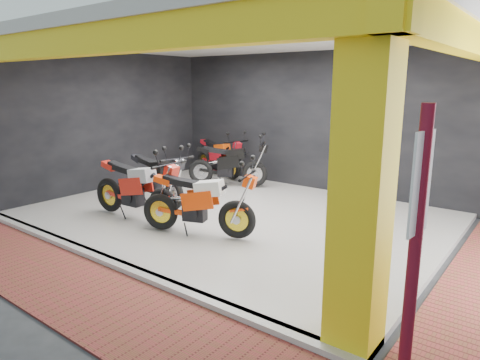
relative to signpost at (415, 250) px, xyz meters
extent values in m
plane|color=#2D2D30|center=(-4.40, 1.24, -1.41)|extent=(80.00, 80.00, 0.00)
cube|color=silver|center=(-4.40, 3.24, -1.36)|extent=(8.00, 6.00, 0.10)
cube|color=beige|center=(-4.40, 3.24, 2.19)|extent=(8.40, 6.40, 0.20)
cube|color=black|center=(-4.40, 6.34, 0.34)|extent=(8.20, 0.20, 3.50)
cube|color=black|center=(-8.50, 3.24, 0.34)|extent=(0.20, 6.20, 3.50)
cube|color=yellow|center=(-0.65, 0.49, 0.34)|extent=(0.50, 0.50, 3.50)
cube|color=yellow|center=(-4.40, 0.24, 1.89)|extent=(8.40, 0.30, 0.40)
cube|color=yellow|center=(-0.40, 3.24, 1.89)|extent=(0.30, 6.40, 0.40)
cube|color=silver|center=(-4.40, 0.22, -1.36)|extent=(8.00, 0.20, 0.10)
cube|color=maroon|center=(-4.40, -0.56, -1.39)|extent=(9.00, 1.40, 0.03)
cylinder|color=maroon|center=(0.00, 0.00, -0.12)|extent=(0.10, 0.10, 2.57)
cube|color=white|center=(0.00, 0.00, 0.55)|extent=(0.06, 0.36, 0.82)
camera|label=1|loc=(0.84, -3.41, 1.30)|focal=32.00mm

